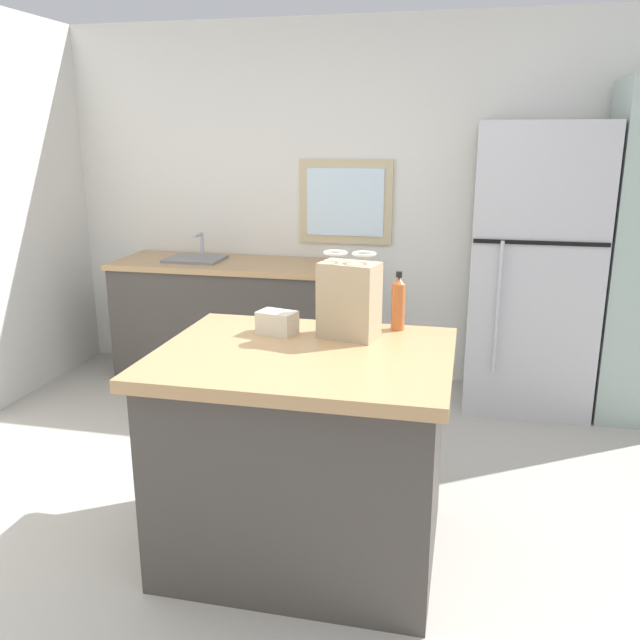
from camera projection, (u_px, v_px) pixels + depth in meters
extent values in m
plane|color=#ADA89E|center=(333.00, 573.00, 2.77)|extent=(6.14, 6.14, 0.00)
cube|color=silver|center=(404.00, 206.00, 4.76)|extent=(5.11, 0.10, 2.56)
cube|color=#CCB78C|center=(346.00, 202.00, 4.79)|extent=(0.68, 0.04, 0.60)
cube|color=white|center=(345.00, 202.00, 4.77)|extent=(0.56, 0.02, 0.48)
cube|color=#423D38|center=(305.00, 459.00, 2.82)|extent=(1.11, 0.88, 0.86)
cube|color=tan|center=(304.00, 357.00, 2.70)|extent=(1.19, 0.96, 0.05)
cube|color=#B7B7BC|center=(533.00, 270.00, 4.30)|extent=(0.80, 0.63, 1.85)
cube|color=black|center=(541.00, 243.00, 3.94)|extent=(0.78, 0.01, 0.02)
cylinder|color=#B7B7BC|center=(498.00, 308.00, 4.07)|extent=(0.02, 0.02, 0.83)
cube|color=#423D38|center=(229.00, 324.00, 4.90)|extent=(1.59, 0.59, 0.85)
cube|color=tan|center=(226.00, 264.00, 4.78)|extent=(1.63, 0.63, 0.04)
cube|color=slate|center=(196.00, 267.00, 4.84)|extent=(0.40, 0.32, 0.14)
cylinder|color=#B7B7BC|center=(202.00, 245.00, 4.93)|extent=(0.03, 0.03, 0.18)
cylinder|color=#B7B7BC|center=(198.00, 235.00, 4.85)|extent=(0.02, 0.14, 0.02)
cube|color=tan|center=(349.00, 301.00, 2.83)|extent=(0.27, 0.20, 0.33)
torus|color=white|center=(335.00, 253.00, 2.79)|extent=(0.12, 0.12, 0.01)
torus|color=white|center=(364.00, 254.00, 2.77)|extent=(0.12, 0.12, 0.01)
cube|color=beige|center=(277.00, 323.00, 2.92)|extent=(0.19, 0.15, 0.10)
cylinder|color=#C66633|center=(398.00, 307.00, 2.97)|extent=(0.06, 0.06, 0.21)
cone|color=#C66633|center=(399.00, 280.00, 2.93)|extent=(0.05, 0.05, 0.03)
cylinder|color=black|center=(399.00, 274.00, 2.93)|extent=(0.03, 0.03, 0.02)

